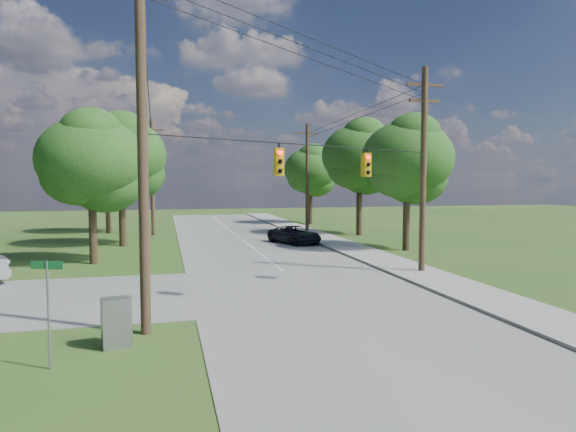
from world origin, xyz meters
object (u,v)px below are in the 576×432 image
object	(u,v)px
pole_north_w	(152,176)
pole_north_e	(307,177)
pole_ne	(423,167)
car_main_north	(295,235)
pole_sw	(142,133)
control_cabinet	(116,323)

from	to	relation	value
pole_north_w	pole_north_e	bearing A→B (deg)	0.00
pole_ne	car_main_north	size ratio (longest dim) A/B	2.23
pole_sw	pole_ne	world-z (taller)	pole_sw
pole_ne	control_cabinet	xyz separation A→B (m)	(-14.28, -8.75, -4.75)
pole_sw	pole_ne	size ratio (longest dim) A/B	1.14
pole_ne	pole_sw	bearing A→B (deg)	-150.62
pole_north_e	pole_north_w	world-z (taller)	same
pole_ne	control_cabinet	distance (m)	17.41
pole_ne	pole_north_w	size ratio (longest dim) A/B	1.05
pole_north_e	control_cabinet	distance (m)	34.19
pole_north_w	control_cabinet	xyz separation A→B (m)	(-0.38, -30.75, -4.41)
pole_north_w	car_main_north	size ratio (longest dim) A/B	2.13
pole_north_e	pole_sw	bearing A→B (deg)	-114.52
pole_north_w	control_cabinet	size ratio (longest dim) A/B	6.98
pole_north_w	car_main_north	bearing A→B (deg)	-39.51
pole_ne	car_main_north	distance (m)	14.57
pole_sw	pole_north_e	size ratio (longest dim) A/B	1.20
pole_north_e	control_cabinet	size ratio (longest dim) A/B	6.98
pole_north_e	pole_north_w	bearing A→B (deg)	180.00
pole_ne	pole_north_w	world-z (taller)	pole_ne
control_cabinet	car_main_north	bearing A→B (deg)	50.19
pole_north_e	pole_ne	bearing A→B (deg)	-90.00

